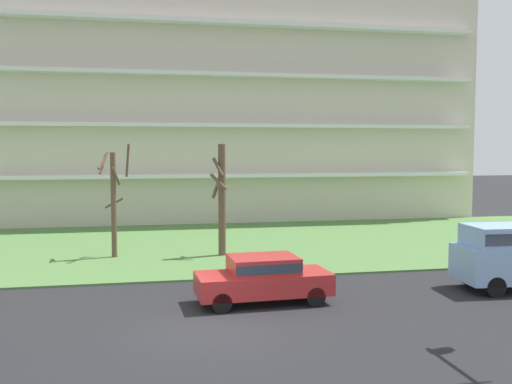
# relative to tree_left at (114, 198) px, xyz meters

# --- Properties ---
(ground) EXTENTS (160.00, 160.00, 0.00)m
(ground) POSITION_rel_tree_left_xyz_m (3.08, -11.30, -2.80)
(ground) COLOR #232326
(grass_lawn_strip) EXTENTS (80.00, 16.00, 0.08)m
(grass_lawn_strip) POSITION_rel_tree_left_xyz_m (3.08, 2.70, -2.76)
(grass_lawn_strip) COLOR #547F42
(grass_lawn_strip) RESTS_ON ground
(apartment_building) EXTENTS (43.58, 13.78, 16.50)m
(apartment_building) POSITION_rel_tree_left_xyz_m (3.08, 17.11, 5.45)
(apartment_building) COLOR beige
(apartment_building) RESTS_ON ground
(tree_left) EXTENTS (1.46, 1.42, 5.35)m
(tree_left) POSITION_rel_tree_left_xyz_m (0.00, 0.00, 0.00)
(tree_left) COLOR brown
(tree_left) RESTS_ON ground
(tree_center) EXTENTS (0.82, 1.14, 5.31)m
(tree_center) POSITION_rel_tree_left_xyz_m (4.93, -0.54, -0.05)
(tree_center) COLOR brown
(tree_center) RESTS_ON ground
(sedan_red_near_left) EXTENTS (4.49, 2.03, 1.57)m
(sedan_red_near_left) POSITION_rel_tree_left_xyz_m (5.22, -8.80, -1.93)
(sedan_red_near_left) COLOR #B22828
(sedan_red_near_left) RESTS_ON ground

